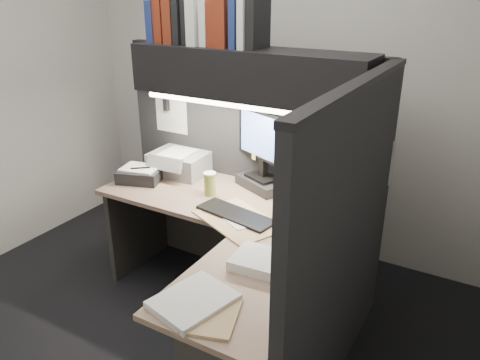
# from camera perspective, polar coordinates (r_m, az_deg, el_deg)

# --- Properties ---
(floor) EXTENTS (3.50, 3.50, 0.00)m
(floor) POSITION_cam_1_polar(r_m,az_deg,el_deg) (3.08, -8.58, -18.16)
(floor) COLOR black
(floor) RESTS_ON ground
(wall_back) EXTENTS (3.50, 0.04, 2.70)m
(wall_back) POSITION_cam_1_polar(r_m,az_deg,el_deg) (3.67, 5.00, 12.39)
(wall_back) COLOR silver
(wall_back) RESTS_ON floor
(partition_back) EXTENTS (1.90, 0.06, 1.60)m
(partition_back) POSITION_cam_1_polar(r_m,az_deg,el_deg) (3.31, 0.93, 1.45)
(partition_back) COLOR black
(partition_back) RESTS_ON floor
(partition_right) EXTENTS (0.06, 1.50, 1.60)m
(partition_right) POSITION_cam_1_polar(r_m,az_deg,el_deg) (2.36, 12.46, -8.50)
(partition_right) COLOR black
(partition_right) RESTS_ON floor
(desk) EXTENTS (1.70, 1.53, 0.73)m
(desk) POSITION_cam_1_polar(r_m,az_deg,el_deg) (2.60, -1.55, -14.06)
(desk) COLOR #9B7B63
(desk) RESTS_ON floor
(overhead_shelf) EXTENTS (1.55, 0.34, 0.30)m
(overhead_shelf) POSITION_cam_1_polar(r_m,az_deg,el_deg) (2.93, 0.93, 12.85)
(overhead_shelf) COLOR black
(overhead_shelf) RESTS_ON partition_back
(task_light_tube) EXTENTS (1.32, 0.04, 0.04)m
(task_light_tube) POSITION_cam_1_polar(r_m,az_deg,el_deg) (2.85, -0.48, 9.07)
(task_light_tube) COLOR white
(task_light_tube) RESTS_ON overhead_shelf
(monitor) EXTENTS (0.46, 0.34, 0.53)m
(monitor) POSITION_cam_1_polar(r_m,az_deg,el_deg) (3.09, 2.82, 2.61)
(monitor) COLOR black
(monitor) RESTS_ON desk
(keyboard) EXTENTS (0.52, 0.26, 0.02)m
(keyboard) POSITION_cam_1_polar(r_m,az_deg,el_deg) (2.77, -0.51, -4.28)
(keyboard) COLOR black
(keyboard) RESTS_ON desk
(mousepad) EXTENTS (0.27, 0.26, 0.00)m
(mousepad) POSITION_cam_1_polar(r_m,az_deg,el_deg) (2.65, 7.01, -6.06)
(mousepad) COLOR #1B2A98
(mousepad) RESTS_ON desk
(mouse) EXTENTS (0.06, 0.09, 0.03)m
(mouse) POSITION_cam_1_polar(r_m,az_deg,el_deg) (2.64, 6.85, -5.67)
(mouse) COLOR black
(mouse) RESTS_ON mousepad
(telephone) EXTENTS (0.23, 0.23, 0.09)m
(telephone) POSITION_cam_1_polar(r_m,az_deg,el_deg) (2.89, 8.28, -2.69)
(telephone) COLOR beige
(telephone) RESTS_ON desk
(coffee_cup) EXTENTS (0.09, 0.09, 0.14)m
(coffee_cup) POSITION_cam_1_polar(r_m,az_deg,el_deg) (3.04, -3.69, -0.54)
(coffee_cup) COLOR #C4D254
(coffee_cup) RESTS_ON desk
(printer) EXTENTS (0.41, 0.35, 0.16)m
(printer) POSITION_cam_1_polar(r_m,az_deg,el_deg) (3.43, -7.21, 2.16)
(printer) COLOR gray
(printer) RESTS_ON desk
(notebook_stack) EXTENTS (0.35, 0.32, 0.09)m
(notebook_stack) POSITION_cam_1_polar(r_m,az_deg,el_deg) (3.35, -12.00, 0.66)
(notebook_stack) COLOR black
(notebook_stack) RESTS_ON desk
(open_folder) EXTENTS (0.61, 0.52, 0.01)m
(open_folder) POSITION_cam_1_polar(r_m,az_deg,el_deg) (2.73, -0.19, -4.90)
(open_folder) COLOR tan
(open_folder) RESTS_ON desk
(paper_stack_a) EXTENTS (0.29, 0.25, 0.05)m
(paper_stack_a) POSITION_cam_1_polar(r_m,az_deg,el_deg) (2.31, 2.60, -9.86)
(paper_stack_a) COLOR white
(paper_stack_a) RESTS_ON desk
(paper_stack_b) EXTENTS (0.34, 0.39, 0.03)m
(paper_stack_b) POSITION_cam_1_polar(r_m,az_deg,el_deg) (2.08, -5.69, -14.46)
(paper_stack_b) COLOR white
(paper_stack_b) RESTS_ON desk
(manila_stack) EXTENTS (0.28, 0.32, 0.02)m
(manila_stack) POSITION_cam_1_polar(r_m,az_deg,el_deg) (2.01, -3.44, -16.17)
(manila_stack) COLOR tan
(manila_stack) RESTS_ON desk
(binder_row) EXTENTS (0.79, 0.25, 0.31)m
(binder_row) POSITION_cam_1_polar(r_m,az_deg,el_deg) (3.06, -4.27, 18.80)
(binder_row) COLOR navy
(binder_row) RESTS_ON overhead_shelf
(pinned_papers) EXTENTS (1.76, 1.31, 0.51)m
(pinned_papers) POSITION_cam_1_polar(r_m,az_deg,el_deg) (2.75, 4.37, 2.51)
(pinned_papers) COLOR white
(pinned_papers) RESTS_ON partition_back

